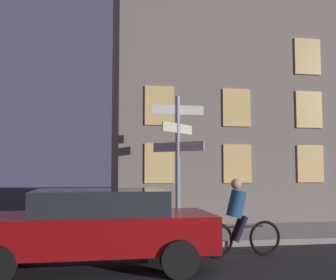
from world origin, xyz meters
The scene contains 5 objects.
sidewalk_kerb centered at (0.00, 6.58, 0.07)m, with size 40.00×2.92×0.14m, color gray.
signpost centered at (0.90, 5.93, 2.25)m, with size 1.36×1.11×3.54m.
car_near_left centered at (-1.13, 3.47, 0.78)m, with size 4.49×1.99×1.43m.
cyclist centered at (1.84, 4.09, 0.75)m, with size 1.82×0.37×1.61m.
building_right_block centered at (5.64, 12.21, 6.79)m, with size 12.31×8.46×13.58m.
Camera 1 is at (-1.01, -3.99, 1.79)m, focal length 42.75 mm.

